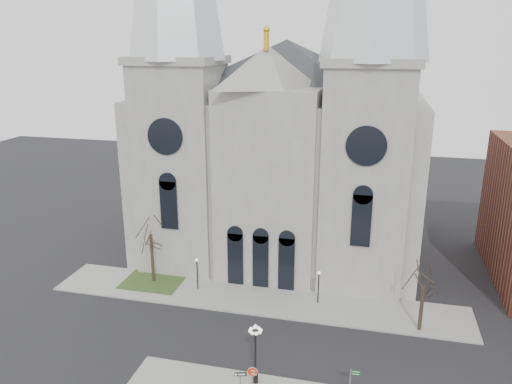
% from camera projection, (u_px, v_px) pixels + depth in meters
% --- Properties ---
extents(ground, '(160.00, 160.00, 0.00)m').
position_uv_depth(ground, '(220.00, 369.00, 37.80)').
color(ground, black).
rests_on(ground, ground).
extents(sidewalk_far, '(40.00, 6.00, 0.14)m').
position_uv_depth(sidewalk_far, '(255.00, 298.00, 48.00)').
color(sidewalk_far, gray).
rests_on(sidewalk_far, ground).
extents(grass_patch, '(6.00, 5.00, 0.18)m').
position_uv_depth(grass_patch, '(154.00, 281.00, 51.41)').
color(grass_patch, '#2D491F').
rests_on(grass_patch, ground).
extents(cathedral, '(33.00, 26.66, 54.00)m').
position_uv_depth(cathedral, '(281.00, 93.00, 53.67)').
color(cathedral, gray).
rests_on(cathedral, ground).
extents(tree_left, '(3.20, 3.20, 7.50)m').
position_uv_depth(tree_left, '(150.00, 231.00, 49.81)').
color(tree_left, black).
rests_on(tree_left, ground).
extents(tree_right, '(3.20, 3.20, 6.00)m').
position_uv_depth(tree_right, '(424.00, 284.00, 41.48)').
color(tree_right, black).
rests_on(tree_right, ground).
extents(ped_lamp_left, '(0.32, 0.32, 3.26)m').
position_uv_depth(ped_lamp_left, '(197.00, 268.00, 49.16)').
color(ped_lamp_left, black).
rests_on(ped_lamp_left, sidewalk_far).
extents(ped_lamp_right, '(0.32, 0.32, 3.26)m').
position_uv_depth(ped_lamp_right, '(319.00, 282.00, 46.46)').
color(ped_lamp_right, black).
rests_on(ped_lamp_right, sidewalk_far).
extents(stop_sign, '(0.75, 0.18, 2.11)m').
position_uv_depth(stop_sign, '(253.00, 374.00, 34.63)').
color(stop_sign, slate).
rests_on(stop_sign, sidewalk_near).
extents(globe_lamp, '(1.33, 1.33, 4.73)m').
position_uv_depth(globe_lamp, '(255.00, 347.00, 35.27)').
color(globe_lamp, black).
rests_on(globe_lamp, sidewalk_near).
extents(one_way_sign, '(0.85, 0.27, 1.98)m').
position_uv_depth(one_way_sign, '(240.00, 379.00, 34.42)').
color(one_way_sign, slate).
rests_on(one_way_sign, sidewalk_near).
extents(street_name_sign, '(0.69, 0.12, 2.17)m').
position_uv_depth(street_name_sign, '(351.00, 380.00, 34.38)').
color(street_name_sign, slate).
rests_on(street_name_sign, sidewalk_near).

